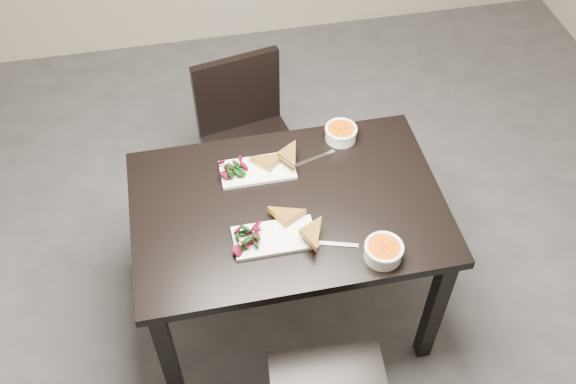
% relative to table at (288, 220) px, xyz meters
% --- Properties ---
extents(ground, '(5.00, 5.00, 0.00)m').
position_rel_table_xyz_m(ground, '(-0.14, -0.30, -0.65)').
color(ground, '#47474C').
rests_on(ground, ground).
extents(room_shell, '(5.02, 5.02, 2.81)m').
position_rel_table_xyz_m(room_shell, '(-0.14, -0.30, 1.18)').
color(room_shell, beige).
rests_on(room_shell, ground).
extents(table, '(1.20, 0.80, 0.75)m').
position_rel_table_xyz_m(table, '(0.00, 0.00, 0.00)').
color(table, black).
rests_on(table, ground).
extents(chair_far, '(0.49, 0.49, 0.85)m').
position_rel_table_xyz_m(chair_far, '(-0.06, 0.70, -0.17)').
color(chair_far, black).
rests_on(chair_far, ground).
extents(plate_near, '(0.30, 0.15, 0.02)m').
position_rel_table_xyz_m(plate_near, '(-0.08, -0.15, 0.11)').
color(plate_near, white).
rests_on(plate_near, table).
extents(sandwich_near, '(0.19, 0.17, 0.05)m').
position_rel_table_xyz_m(sandwich_near, '(-0.02, -0.14, 0.14)').
color(sandwich_near, olive).
rests_on(sandwich_near, plate_near).
extents(salad_near, '(0.09, 0.08, 0.04)m').
position_rel_table_xyz_m(salad_near, '(-0.18, -0.15, 0.13)').
color(salad_near, black).
rests_on(salad_near, plate_near).
extents(soup_bowl_near, '(0.14, 0.14, 0.06)m').
position_rel_table_xyz_m(soup_bowl_near, '(0.28, -0.31, 0.13)').
color(soup_bowl_near, white).
rests_on(soup_bowl_near, table).
extents(cutlery_near, '(0.18, 0.07, 0.00)m').
position_rel_table_xyz_m(cutlery_near, '(0.12, -0.22, 0.10)').
color(cutlery_near, silver).
rests_on(cutlery_near, table).
extents(plate_far, '(0.30, 0.15, 0.01)m').
position_rel_table_xyz_m(plate_far, '(-0.09, 0.19, 0.11)').
color(plate_far, white).
rests_on(plate_far, table).
extents(sandwich_far, '(0.18, 0.18, 0.05)m').
position_rel_table_xyz_m(sandwich_far, '(-0.02, 0.18, 0.14)').
color(sandwich_far, olive).
rests_on(sandwich_far, plate_far).
extents(salad_far, '(0.09, 0.08, 0.04)m').
position_rel_table_xyz_m(salad_far, '(-0.19, 0.19, 0.13)').
color(salad_far, black).
rests_on(salad_far, plate_far).
extents(soup_bowl_far, '(0.14, 0.14, 0.06)m').
position_rel_table_xyz_m(soup_bowl_far, '(0.29, 0.31, 0.13)').
color(soup_bowl_far, white).
rests_on(soup_bowl_far, table).
extents(cutlery_far, '(0.18, 0.06, 0.00)m').
position_rel_table_xyz_m(cutlery_far, '(0.16, 0.22, 0.10)').
color(cutlery_far, silver).
rests_on(cutlery_far, table).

